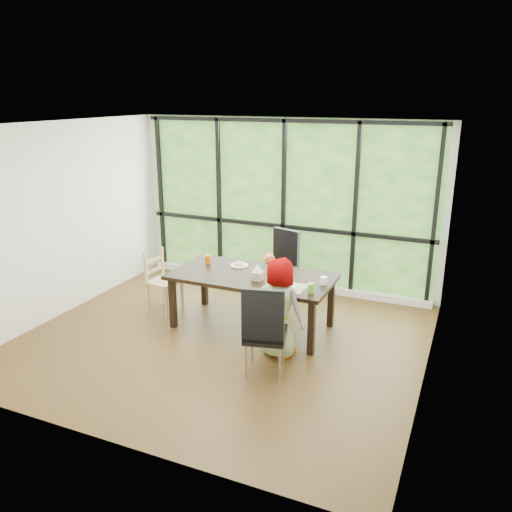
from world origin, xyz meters
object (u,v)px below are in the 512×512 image
at_px(chair_interior_leather, 266,328).
at_px(chair_end_beech, 164,282).
at_px(child_older, 281,308).
at_px(plate_near, 285,286).
at_px(orange_cup, 208,260).
at_px(green_cup, 311,288).
at_px(plate_far, 239,265).
at_px(dining_table, 252,301).
at_px(white_mug, 324,281).
at_px(tissue_box, 257,276).
at_px(chair_window_leather, 278,266).
at_px(child_toddler, 270,282).

distance_m(chair_interior_leather, chair_end_beech, 2.25).
xyz_separation_m(chair_end_beech, child_older, (2.02, -0.59, 0.17)).
xyz_separation_m(child_older, plate_near, (-0.08, 0.37, 0.14)).
bearing_deg(orange_cup, green_cup, -16.78).
distance_m(chair_end_beech, plate_far, 1.15).
height_order(chair_end_beech, plate_near, chair_end_beech).
bearing_deg(child_older, dining_table, -33.06).
relative_size(chair_interior_leather, green_cup, 8.80).
distance_m(dining_table, white_mug, 1.06).
relative_size(chair_end_beech, white_mug, 9.24).
distance_m(chair_interior_leather, orange_cup, 1.86).
relative_size(plate_far, green_cup, 2.00).
distance_m(chair_interior_leather, tissue_box, 1.03).
height_order(orange_cup, white_mug, orange_cup).
distance_m(orange_cup, tissue_box, 0.97).
xyz_separation_m(chair_interior_leather, child_older, (0.01, 0.43, 0.08)).
distance_m(orange_cup, white_mug, 1.74).
relative_size(dining_table, child_older, 1.75).
bearing_deg(chair_end_beech, green_cup, -90.94).
bearing_deg(green_cup, plate_far, 154.51).
xyz_separation_m(chair_window_leather, chair_interior_leather, (0.65, -2.08, 0.00)).
distance_m(dining_table, plate_near, 0.71).
height_order(white_mug, tissue_box, tissue_box).
height_order(chair_window_leather, child_toddler, chair_window_leather).
bearing_deg(tissue_box, child_toddler, 100.28).
bearing_deg(plate_near, white_mug, 31.81).
distance_m(child_older, plate_near, 0.40).
bearing_deg(plate_far, child_older, -42.43).
xyz_separation_m(plate_near, white_mug, (0.42, 0.26, 0.04)).
bearing_deg(chair_end_beech, child_toddler, -57.85).
bearing_deg(orange_cup, child_older, -29.35).
xyz_separation_m(plate_near, tissue_box, (-0.41, 0.07, 0.05)).
bearing_deg(white_mug, green_cup, -98.94).
xyz_separation_m(chair_end_beech, tissue_box, (1.53, -0.15, 0.36)).
xyz_separation_m(plate_far, white_mug, (1.28, -0.24, 0.04)).
relative_size(chair_end_beech, child_toddler, 1.06).
xyz_separation_m(dining_table, white_mug, (0.97, 0.03, 0.42)).
height_order(chair_window_leather, child_older, child_older).
xyz_separation_m(chair_interior_leather, tissue_box, (-0.47, 0.88, 0.27)).
xyz_separation_m(dining_table, chair_window_leather, (-0.02, 1.04, 0.17)).
height_order(chair_interior_leather, tissue_box, chair_interior_leather).
distance_m(green_cup, tissue_box, 0.79).
height_order(plate_far, plate_near, same).
bearing_deg(white_mug, plate_far, 169.58).
height_order(plate_near, white_mug, white_mug).
height_order(chair_interior_leather, orange_cup, chair_interior_leather).
bearing_deg(white_mug, dining_table, -178.47).
distance_m(plate_near, white_mug, 0.49).
relative_size(child_toddler, white_mug, 8.75).
relative_size(plate_far, tissue_box, 1.91).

